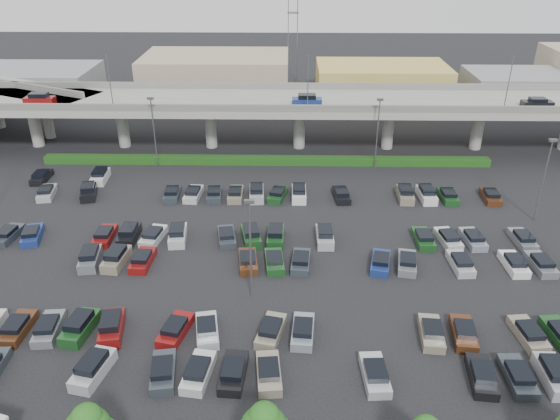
{
  "coord_description": "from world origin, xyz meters",
  "views": [
    {
      "loc": [
        3.46,
        -50.33,
        31.27
      ],
      "look_at": [
        2.43,
        6.18,
        2.0
      ],
      "focal_mm": 35.0,
      "sensor_mm": 36.0,
      "label": 1
    }
  ],
  "objects": [
    {
      "name": "ground",
      "position": [
        0.0,
        0.0,
        0.0
      ],
      "size": [
        280.0,
        280.0,
        0.0
      ],
      "primitive_type": "plane",
      "color": "black"
    },
    {
      "name": "overpass",
      "position": [
        -0.25,
        31.96,
        6.97
      ],
      "size": [
        150.0,
        13.0,
        15.8
      ],
      "color": "gray",
      "rests_on": "ground"
    },
    {
      "name": "hedge",
      "position": [
        0.0,
        25.0,
        0.55
      ],
      "size": [
        66.0,
        1.6,
        1.1
      ],
      "primitive_type": "cube",
      "color": "#123810",
      "rests_on": "ground"
    },
    {
      "name": "parked_cars",
      "position": [
        -1.33,
        -3.52,
        0.61
      ],
      "size": [
        62.96,
        41.59,
        1.67
      ],
      "color": "#2F363D",
      "rests_on": "ground"
    },
    {
      "name": "light_poles",
      "position": [
        -4.13,
        2.0,
        6.24
      ],
      "size": [
        66.9,
        48.38,
        10.3
      ],
      "color": "#55555B",
      "rests_on": "ground"
    },
    {
      "name": "distant_buildings",
      "position": [
        12.38,
        61.81,
        3.74
      ],
      "size": [
        138.0,
        24.0,
        9.0
      ],
      "color": "gray",
      "rests_on": "ground"
    },
    {
      "name": "comm_tower",
      "position": [
        4.0,
        74.0,
        15.61
      ],
      "size": [
        2.4,
        2.4,
        30.0
      ],
      "color": "#55555B",
      "rests_on": "ground"
    }
  ]
}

